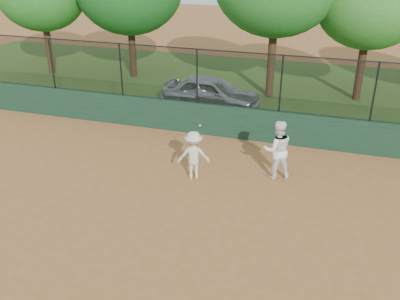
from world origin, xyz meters
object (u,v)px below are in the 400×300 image
(player_second, at_px, (277,150))
(tree_3, at_px, (371,1))
(parked_car, at_px, (211,93))
(player_main, at_px, (194,155))

(player_second, relative_size, tree_3, 0.29)
(tree_3, bearing_deg, parked_car, -152.34)
(parked_car, xyz_separation_m, player_main, (1.18, -6.05, 0.05))
(player_second, bearing_deg, parked_car, -78.84)
(parked_car, height_order, player_main, player_main)
(parked_car, bearing_deg, player_second, -142.51)
(player_main, distance_m, tree_3, 10.94)
(parked_car, xyz_separation_m, tree_3, (5.98, 3.14, 3.57))
(player_main, height_order, tree_3, tree_3)
(player_second, bearing_deg, player_main, -4.57)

